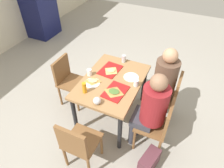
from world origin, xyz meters
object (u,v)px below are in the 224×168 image
object	(u,v)px
chair_near_right	(169,95)
pizza_slice_b	(111,70)
plastic_cup_a	(89,72)
chair_near_left	(159,124)
foil_bundle	(97,101)
main_table	(112,85)
chair_left_end	(78,143)
paper_plate_center	(92,83)
pizza_slice_c	(93,81)
person_in_brown_jacket	(162,80)
pizza_slice_a	(114,92)
handbag	(149,162)
person_in_red	(151,107)
chair_far_side	(68,78)
plastic_cup_b	(136,83)
soda_can	(124,59)
tray_red_near	(115,91)
condiment_bottle	(84,88)
tray_red_far	(110,70)
paper_plate_near_edge	(131,77)

from	to	relation	value
chair_near_right	pizza_slice_b	xyz separation A→B (m)	(-0.12, 0.89, 0.26)
pizza_slice_b	plastic_cup_a	size ratio (longest dim) A/B	2.04
chair_near_left	foil_bundle	distance (m)	0.85
main_table	chair_left_end	world-z (taller)	chair_left_end
paper_plate_center	pizza_slice_c	xyz separation A→B (m)	(0.03, 0.01, 0.01)
person_in_brown_jacket	pizza_slice_a	distance (m)	0.74
paper_plate_center	handbag	world-z (taller)	paper_plate_center
person_in_red	chair_near_left	bearing A→B (deg)	-90.00
plastic_cup_a	chair_near_left	bearing A→B (deg)	-102.88
pizza_slice_b	chair_left_end	bearing A→B (deg)	-175.24
chair_far_side	foil_bundle	size ratio (longest dim) A/B	8.45
pizza_slice_a	plastic_cup_b	xyz separation A→B (m)	(0.26, -0.22, 0.03)
chair_near_left	pizza_slice_b	size ratio (longest dim) A/B	4.15
main_table	chair_near_left	size ratio (longest dim) A/B	1.38
soda_can	person_in_red	bearing A→B (deg)	-139.28
tray_red_near	pizza_slice_b	distance (m)	0.45
condiment_bottle	foil_bundle	world-z (taller)	condiment_bottle
chair_left_end	tray_red_near	xyz separation A→B (m)	(0.76, -0.14, 0.24)
plastic_cup_a	paper_plate_center	bearing A→B (deg)	-139.69
foil_bundle	handbag	world-z (taller)	foil_bundle
pizza_slice_a	handbag	xyz separation A→B (m)	(-0.41, -0.68, -0.61)
person_in_brown_jacket	plastic_cup_a	distance (m)	1.05
plastic_cup_a	foil_bundle	xyz separation A→B (m)	(-0.47, -0.37, 0.00)
chair_far_side	soda_can	size ratio (longest dim) A/B	6.92
tray_red_near	condiment_bottle	xyz separation A→B (m)	(-0.17, 0.37, 0.07)
chair_far_side	tray_red_far	bearing A→B (deg)	-73.15
person_in_brown_jacket	pizza_slice_b	size ratio (longest dim) A/B	6.16
pizza_slice_a	foil_bundle	bearing A→B (deg)	156.66
chair_left_end	plastic_cup_b	bearing A→B (deg)	-19.36
person_in_brown_jacket	paper_plate_center	world-z (taller)	person_in_brown_jacket
main_table	person_in_red	distance (m)	0.72
tray_red_near	paper_plate_center	size ratio (longest dim) A/B	1.64
tray_red_near	condiment_bottle	world-z (taller)	condiment_bottle
chair_left_end	foil_bundle	bearing A→B (deg)	-2.50
condiment_bottle	pizza_slice_a	bearing A→B (deg)	-68.00
paper_plate_near_edge	soda_can	bearing A→B (deg)	37.64
paper_plate_near_edge	person_in_brown_jacket	bearing A→B (deg)	-74.83
pizza_slice_a	plastic_cup_a	bearing A→B (deg)	67.13
pizza_slice_b	condiment_bottle	xyz separation A→B (m)	(-0.55, 0.13, 0.06)
handbag	chair_left_end	bearing A→B (deg)	111.82
paper_plate_center	foil_bundle	distance (m)	0.41
paper_plate_near_edge	soda_can	distance (m)	0.41
pizza_slice_c	main_table	bearing A→B (deg)	-58.02
condiment_bottle	chair_far_side	bearing A→B (deg)	56.41
person_in_brown_jacket	plastic_cup_b	distance (m)	0.40
chair_far_side	plastic_cup_b	xyz separation A→B (m)	(0.03, -1.14, 0.28)
main_table	pizza_slice_a	bearing A→B (deg)	-150.18
paper_plate_near_edge	pizza_slice_a	world-z (taller)	pizza_slice_a
chair_far_side	foil_bundle	distance (m)	0.99
pizza_slice_b	handbag	xyz separation A→B (m)	(-0.82, -0.91, -0.61)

